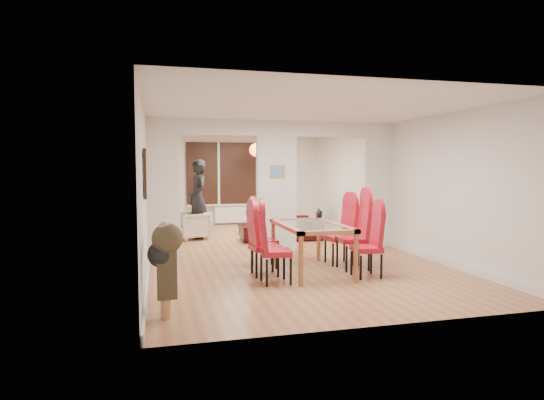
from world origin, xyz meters
name	(u,v)px	position (x,y,z in m)	size (l,w,h in m)	color
floor	(276,250)	(0.00, 0.00, 0.00)	(5.00, 9.00, 0.01)	#A56B42
room_walls	(276,186)	(0.00, 0.00, 1.30)	(5.00, 9.00, 2.60)	silver
divider_wall	(276,186)	(0.00, 0.00, 1.30)	(5.00, 0.18, 2.60)	white
bay_window_blinds	(238,173)	(0.00, 4.44, 1.50)	(3.00, 0.08, 1.80)	black
radiator	(238,214)	(0.00, 4.40, 0.30)	(1.40, 0.08, 0.50)	white
pendant_light	(256,150)	(0.30, 3.30, 2.15)	(0.36, 0.36, 0.36)	orange
stair_newel	(164,261)	(-2.25, -3.20, 0.55)	(0.40, 1.20, 1.10)	tan
wall_poster	(145,174)	(-2.47, -2.40, 1.60)	(0.04, 0.52, 0.67)	gray
pillar_photo	(278,171)	(0.00, -0.10, 1.60)	(0.30, 0.03, 0.25)	#4C8CD8
dining_table	(311,248)	(0.06, -1.97, 0.39)	(0.94, 1.67, 0.78)	#A0643B
dining_chair_la	(276,246)	(-0.66, -2.49, 0.54)	(0.43, 0.43, 1.08)	#A91122
dining_chair_lb	(265,242)	(-0.71, -1.98, 0.53)	(0.42, 0.42, 1.05)	#A91122
dining_chair_lc	(264,237)	(-0.59, -1.44, 0.52)	(0.42, 0.42, 1.04)	#A91122
dining_chair_ra	(366,243)	(0.78, -2.48, 0.52)	(0.42, 0.42, 1.04)	#A91122
dining_chair_rb	(353,234)	(0.80, -1.93, 0.59)	(0.47, 0.47, 1.18)	#A91122
dining_chair_rc	(339,233)	(0.73, -1.49, 0.55)	(0.44, 0.44, 1.09)	#A91122
sofa	(281,228)	(0.45, 1.27, 0.27)	(1.85, 0.72, 0.54)	black
armchair	(192,226)	(-1.55, 1.89, 0.32)	(0.70, 0.68, 0.64)	beige
person	(198,199)	(-1.39, 2.00, 0.93)	(0.45, 0.68, 1.87)	black
television	(316,218)	(2.00, 3.16, 0.25)	(0.11, 0.87, 0.50)	black
coffee_table	(260,229)	(0.19, 2.37, 0.12)	(1.03, 0.52, 0.24)	black
bottle	(265,219)	(0.30, 2.26, 0.38)	(0.07, 0.07, 0.29)	#143F19
bowl	(267,223)	(0.39, 2.43, 0.26)	(0.20, 0.20, 0.05)	black
shoes	(281,250)	(0.02, -0.25, 0.05)	(0.22, 0.24, 0.09)	black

